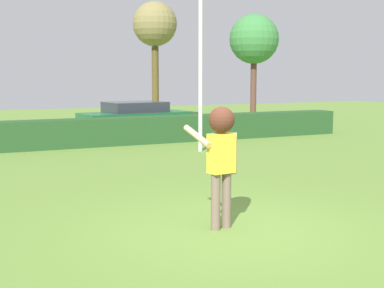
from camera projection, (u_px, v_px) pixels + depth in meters
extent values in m
plane|color=olive|center=(232.00, 230.00, 7.82)|extent=(60.00, 60.00, 0.00)
cylinder|color=#786355|center=(216.00, 202.00, 7.78)|extent=(0.14, 0.14, 0.84)
cylinder|color=#786355|center=(226.00, 200.00, 7.89)|extent=(0.14, 0.14, 0.84)
cube|color=yellow|center=(221.00, 153.00, 7.74)|extent=(0.41, 0.28, 0.58)
cylinder|color=tan|center=(197.00, 136.00, 7.80)|extent=(0.19, 0.62, 0.30)
cylinder|color=tan|center=(234.00, 153.00, 7.88)|extent=(0.09, 0.09, 0.62)
sphere|color=tan|center=(222.00, 122.00, 7.68)|extent=(0.22, 0.22, 0.22)
sphere|color=#532A1D|center=(222.00, 120.00, 7.68)|extent=(0.38, 0.38, 0.38)
cylinder|color=#268CE5|center=(215.00, 145.00, 8.23)|extent=(0.26, 0.26, 0.06)
cylinder|color=silver|center=(200.00, 52.00, 15.58)|extent=(0.12, 0.12, 5.87)
cube|color=#264D25|center=(74.00, 133.00, 16.80)|extent=(20.05, 0.90, 0.88)
cube|color=#1E6633|center=(135.00, 119.00, 20.52)|extent=(4.38, 2.21, 0.55)
cube|color=#2D333D|center=(135.00, 107.00, 20.46)|extent=(2.38, 1.83, 0.40)
cylinder|color=black|center=(158.00, 123.00, 22.05)|extent=(0.61, 0.17, 0.60)
cylinder|color=black|center=(179.00, 126.00, 20.63)|extent=(0.61, 0.17, 0.60)
cylinder|color=black|center=(91.00, 127.00, 20.48)|extent=(0.61, 0.17, 0.60)
cylinder|color=black|center=(109.00, 130.00, 19.06)|extent=(0.61, 0.17, 0.60)
cylinder|color=brown|center=(253.00, 88.00, 26.35)|extent=(0.30, 0.30, 3.31)
sphere|color=#3D8240|center=(254.00, 39.00, 26.05)|extent=(2.43, 2.43, 2.43)
cylinder|color=brown|center=(155.00, 84.00, 26.27)|extent=(0.34, 0.34, 3.67)
sphere|color=olive|center=(155.00, 24.00, 25.90)|extent=(2.17, 2.17, 2.17)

